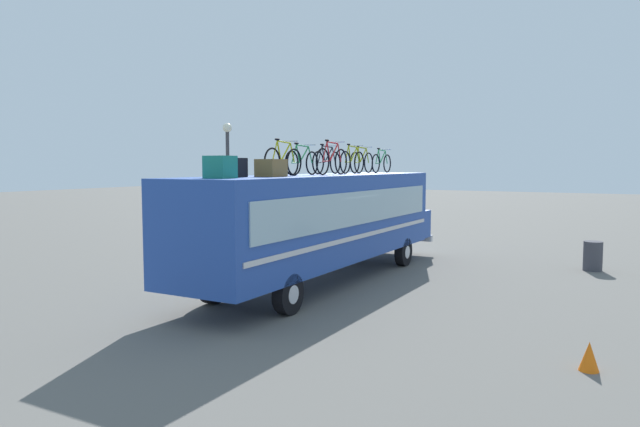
% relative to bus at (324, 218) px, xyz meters
% --- Properties ---
extents(ground_plane, '(120.00, 120.00, 0.00)m').
position_rel_bus_xyz_m(ground_plane, '(-0.19, 0.00, -1.84)').
color(ground_plane, '#605E59').
extents(bus, '(12.14, 2.49, 3.08)m').
position_rel_bus_xyz_m(bus, '(0.00, 0.00, 0.00)').
color(bus, '#23479E').
rests_on(bus, ground).
extents(luggage_bag_1, '(0.50, 0.55, 0.48)m').
position_rel_bus_xyz_m(luggage_bag_1, '(-4.73, -0.07, 1.48)').
color(luggage_bag_1, '#1E7F66').
rests_on(luggage_bag_1, bus).
extents(luggage_bag_2, '(0.72, 0.44, 0.44)m').
position_rel_bus_xyz_m(luggage_bag_2, '(-3.87, 0.31, 1.46)').
color(luggage_bag_2, black).
rests_on(luggage_bag_2, bus).
extents(luggage_bag_3, '(0.66, 0.52, 0.42)m').
position_rel_bus_xyz_m(luggage_bag_3, '(-2.94, -0.17, 1.45)').
color(luggage_bag_3, olive).
rests_on(luggage_bag_3, bus).
extents(rooftop_bicycle_1, '(1.72, 0.44, 0.93)m').
position_rel_bus_xyz_m(rooftop_bicycle_1, '(-2.24, -0.07, 1.62)').
color(rooftop_bicycle_1, black).
rests_on(rooftop_bicycle_1, bus).
extents(rooftop_bicycle_2, '(1.71, 0.44, 0.87)m').
position_rel_bus_xyz_m(rooftop_bicycle_2, '(-1.13, 0.05, 1.60)').
color(rooftop_bicycle_2, black).
rests_on(rooftop_bicycle_2, bus).
extents(rooftop_bicycle_3, '(1.83, 0.44, 0.98)m').
position_rel_bus_xyz_m(rooftop_bicycle_3, '(-0.16, -0.35, 1.64)').
color(rooftop_bicycle_3, black).
rests_on(rooftop_bicycle_3, bus).
extents(rooftop_bicycle_4, '(1.77, 0.44, 0.91)m').
position_rel_bus_xyz_m(rooftop_bicycle_4, '(0.89, 0.38, 1.62)').
color(rooftop_bicycle_4, black).
rests_on(rooftop_bicycle_4, bus).
extents(rooftop_bicycle_5, '(1.71, 0.44, 0.94)m').
position_rel_bus_xyz_m(rooftop_bicycle_5, '(2.02, 0.08, 1.63)').
color(rooftop_bicycle_5, black).
rests_on(rooftop_bicycle_5, bus).
extents(rooftop_bicycle_6, '(1.78, 0.44, 0.93)m').
position_rel_bus_xyz_m(rooftop_bicycle_6, '(3.10, 0.25, 1.62)').
color(rooftop_bicycle_6, black).
rests_on(rooftop_bicycle_6, bus).
extents(rooftop_bicycle_7, '(1.65, 0.44, 0.86)m').
position_rel_bus_xyz_m(rooftop_bicycle_7, '(4.14, -0.01, 1.60)').
color(rooftop_bicycle_7, black).
rests_on(rooftop_bicycle_7, bus).
extents(trash_bin, '(0.57, 0.57, 0.94)m').
position_rel_bus_xyz_m(trash_bin, '(5.67, -6.65, -1.37)').
color(trash_bin, '#3F3F47').
rests_on(trash_bin, ground).
extents(traffic_cone, '(0.32, 0.32, 0.49)m').
position_rel_bus_xyz_m(traffic_cone, '(-4.30, -7.29, -1.60)').
color(traffic_cone, orange).
rests_on(traffic_cone, ground).
extents(street_lamp, '(0.36, 0.36, 4.97)m').
position_rel_bus_xyz_m(street_lamp, '(3.71, 6.31, 1.33)').
color(street_lamp, '#38383D').
rests_on(street_lamp, ground).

